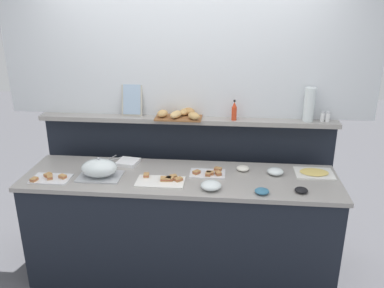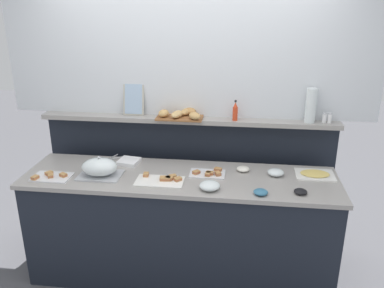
{
  "view_description": "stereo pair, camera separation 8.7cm",
  "coord_description": "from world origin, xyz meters",
  "px_view_note": "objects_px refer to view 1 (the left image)",
  "views": [
    {
      "loc": [
        0.37,
        -2.9,
        2.3
      ],
      "look_at": [
        0.08,
        0.1,
        1.18
      ],
      "focal_mm": 37.61,
      "sensor_mm": 36.0,
      "label": 1
    },
    {
      "loc": [
        0.46,
        -2.89,
        2.3
      ],
      "look_at": [
        0.08,
        0.1,
        1.18
      ],
      "focal_mm": 37.61,
      "sensor_mm": 36.0,
      "label": 2
    }
  ],
  "objects_px": {
    "serving_cloche": "(99,169)",
    "salt_shaker": "(322,117)",
    "sandwich_platter_side": "(50,178)",
    "condiment_bowl_red": "(243,168)",
    "hot_sauce_bottle": "(234,111)",
    "sandwich_platter_rear": "(162,180)",
    "napkin_stack": "(128,162)",
    "cold_cuts_platter": "(314,173)",
    "serving_tongs": "(110,159)",
    "condiment_bowl_cream": "(301,190)",
    "pepper_shaker": "(328,117)",
    "sandwich_platter_front": "(208,173)",
    "condiment_bowl_teal": "(262,191)",
    "glass_bowl_medium": "(275,172)",
    "framed_picture": "(132,99)",
    "water_carafe": "(309,105)",
    "glass_bowl_large": "(211,186)",
    "bread_basket": "(181,114)"
  },
  "relations": [
    {
      "from": "serving_tongs",
      "to": "salt_shaker",
      "type": "distance_m",
      "value": 1.86
    },
    {
      "from": "sandwich_platter_rear",
      "to": "pepper_shaker",
      "type": "xyz_separation_m",
      "value": [
        1.33,
        0.55,
        0.39
      ]
    },
    {
      "from": "framed_picture",
      "to": "water_carafe",
      "type": "height_order",
      "value": "water_carafe"
    },
    {
      "from": "sandwich_platter_front",
      "to": "salt_shaker",
      "type": "xyz_separation_m",
      "value": [
        0.93,
        0.38,
        0.39
      ]
    },
    {
      "from": "sandwich_platter_side",
      "to": "napkin_stack",
      "type": "relative_size",
      "value": 1.77
    },
    {
      "from": "condiment_bowl_cream",
      "to": "glass_bowl_medium",
      "type": "bearing_deg",
      "value": 117.91
    },
    {
      "from": "sandwich_platter_side",
      "to": "glass_bowl_medium",
      "type": "relative_size",
      "value": 2.28
    },
    {
      "from": "sandwich_platter_rear",
      "to": "napkin_stack",
      "type": "bearing_deg",
      "value": 137.49
    },
    {
      "from": "sandwich_platter_side",
      "to": "glass_bowl_large",
      "type": "height_order",
      "value": "glass_bowl_large"
    },
    {
      "from": "condiment_bowl_red",
      "to": "hot_sauce_bottle",
      "type": "xyz_separation_m",
      "value": [
        -0.09,
        0.25,
        0.42
      ]
    },
    {
      "from": "serving_cloche",
      "to": "salt_shaker",
      "type": "relative_size",
      "value": 3.91
    },
    {
      "from": "glass_bowl_large",
      "to": "napkin_stack",
      "type": "relative_size",
      "value": 0.91
    },
    {
      "from": "sandwich_platter_rear",
      "to": "serving_cloche",
      "type": "height_order",
      "value": "serving_cloche"
    },
    {
      "from": "sandwich_platter_front",
      "to": "condiment_bowl_teal",
      "type": "bearing_deg",
      "value": -35.85
    },
    {
      "from": "hot_sauce_bottle",
      "to": "bread_basket",
      "type": "xyz_separation_m",
      "value": [
        -0.46,
        0.02,
        -0.04
      ]
    },
    {
      "from": "sandwich_platter_rear",
      "to": "condiment_bowl_cream",
      "type": "distance_m",
      "value": 1.05
    },
    {
      "from": "bread_basket",
      "to": "water_carafe",
      "type": "relative_size",
      "value": 1.42
    },
    {
      "from": "condiment_bowl_red",
      "to": "serving_tongs",
      "type": "distance_m",
      "value": 1.16
    },
    {
      "from": "glass_bowl_large",
      "to": "salt_shaker",
      "type": "bearing_deg",
      "value": 35.53
    },
    {
      "from": "sandwich_platter_rear",
      "to": "serving_tongs",
      "type": "distance_m",
      "value": 0.66
    },
    {
      "from": "serving_cloche",
      "to": "cold_cuts_platter",
      "type": "bearing_deg",
      "value": 7.57
    },
    {
      "from": "serving_cloche",
      "to": "framed_picture",
      "type": "xyz_separation_m",
      "value": [
        0.15,
        0.56,
        0.43
      ]
    },
    {
      "from": "cold_cuts_platter",
      "to": "pepper_shaker",
      "type": "xyz_separation_m",
      "value": [
        0.13,
        0.29,
        0.39
      ]
    },
    {
      "from": "condiment_bowl_cream",
      "to": "pepper_shaker",
      "type": "bearing_deg",
      "value": 65.97
    },
    {
      "from": "serving_cloche",
      "to": "salt_shaker",
      "type": "height_order",
      "value": "salt_shaker"
    },
    {
      "from": "condiment_bowl_cream",
      "to": "water_carafe",
      "type": "distance_m",
      "value": 0.8
    },
    {
      "from": "sandwich_platter_front",
      "to": "sandwich_platter_rear",
      "type": "height_order",
      "value": "same"
    },
    {
      "from": "glass_bowl_medium",
      "to": "condiment_bowl_teal",
      "type": "distance_m",
      "value": 0.37
    },
    {
      "from": "condiment_bowl_red",
      "to": "cold_cuts_platter",
      "type": "bearing_deg",
      "value": -1.34
    },
    {
      "from": "condiment_bowl_red",
      "to": "serving_tongs",
      "type": "bearing_deg",
      "value": 174.29
    },
    {
      "from": "serving_tongs",
      "to": "salt_shaker",
      "type": "xyz_separation_m",
      "value": [
        1.81,
        0.16,
        0.4
      ]
    },
    {
      "from": "hot_sauce_bottle",
      "to": "pepper_shaker",
      "type": "relative_size",
      "value": 2.02
    },
    {
      "from": "sandwich_platter_front",
      "to": "bread_basket",
      "type": "xyz_separation_m",
      "value": [
        -0.27,
        0.37,
        0.38
      ]
    },
    {
      "from": "cold_cuts_platter",
      "to": "condiment_bowl_red",
      "type": "bearing_deg",
      "value": 178.66
    },
    {
      "from": "cold_cuts_platter",
      "to": "bread_basket",
      "type": "relative_size",
      "value": 0.75
    },
    {
      "from": "sandwich_platter_rear",
      "to": "bread_basket",
      "type": "bearing_deg",
      "value": 81.59
    },
    {
      "from": "serving_cloche",
      "to": "water_carafe",
      "type": "height_order",
      "value": "water_carafe"
    },
    {
      "from": "cold_cuts_platter",
      "to": "serving_tongs",
      "type": "bearing_deg",
      "value": 175.73
    },
    {
      "from": "sandwich_platter_front",
      "to": "pepper_shaker",
      "type": "distance_m",
      "value": 1.12
    },
    {
      "from": "serving_cloche",
      "to": "bread_basket",
      "type": "xyz_separation_m",
      "value": [
        0.59,
        0.51,
        0.32
      ]
    },
    {
      "from": "sandwich_platter_side",
      "to": "salt_shaker",
      "type": "height_order",
      "value": "salt_shaker"
    },
    {
      "from": "sandwich_platter_side",
      "to": "cold_cuts_platter",
      "type": "relative_size",
      "value": 0.98
    },
    {
      "from": "salt_shaker",
      "to": "bread_basket",
      "type": "relative_size",
      "value": 0.21
    },
    {
      "from": "sandwich_platter_rear",
      "to": "condiment_bowl_red",
      "type": "bearing_deg",
      "value": 23.77
    },
    {
      "from": "glass_bowl_medium",
      "to": "condiment_bowl_red",
      "type": "distance_m",
      "value": 0.26
    },
    {
      "from": "sandwich_platter_rear",
      "to": "glass_bowl_medium",
      "type": "xyz_separation_m",
      "value": [
        0.89,
        0.22,
        0.01
      ]
    },
    {
      "from": "condiment_bowl_red",
      "to": "hot_sauce_bottle",
      "type": "relative_size",
      "value": 0.6
    },
    {
      "from": "sandwich_platter_front",
      "to": "sandwich_platter_side",
      "type": "distance_m",
      "value": 1.25
    },
    {
      "from": "framed_picture",
      "to": "water_carafe",
      "type": "xyz_separation_m",
      "value": [
        1.52,
        -0.04,
        0.0
      ]
    },
    {
      "from": "serving_tongs",
      "to": "framed_picture",
      "type": "bearing_deg",
      "value": 49.4
    }
  ]
}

